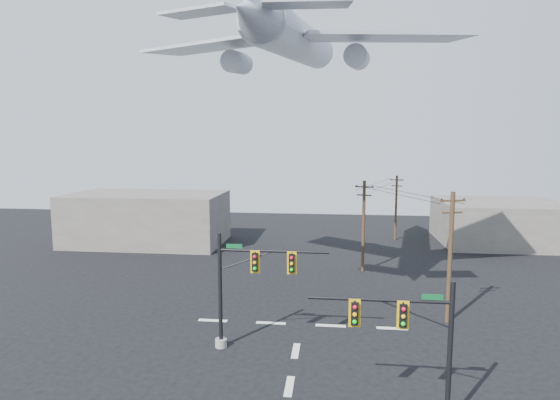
# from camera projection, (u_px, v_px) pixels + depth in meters

# --- Properties ---
(lane_markings) EXTENTS (14.00, 21.20, 0.01)m
(lane_markings) POSITION_uv_depth(u_px,v_px,m) (292.00, 373.00, 24.67)
(lane_markings) COLOR silver
(lane_markings) RESTS_ON ground
(signal_mast_near) EXTENTS (6.35, 0.70, 6.40)m
(signal_mast_near) POSITION_uv_depth(u_px,v_px,m) (418.00, 348.00, 19.83)
(signal_mast_near) COLOR gray
(signal_mast_near) RESTS_ON ground
(signal_mast_far) EXTENTS (6.69, 0.76, 6.90)m
(signal_mast_far) POSITION_uv_depth(u_px,v_px,m) (243.00, 288.00, 27.18)
(signal_mast_far) COLOR gray
(signal_mast_far) RESTS_ON ground
(utility_pole_a) EXTENTS (1.74, 0.60, 8.90)m
(utility_pole_a) POSITION_uv_depth(u_px,v_px,m) (450.00, 255.00, 31.01)
(utility_pole_a) COLOR #432C1C
(utility_pole_a) RESTS_ON ground
(utility_pole_b) EXTENTS (1.69, 0.61, 8.56)m
(utility_pole_b) POSITION_uv_depth(u_px,v_px,m) (364.00, 224.00, 43.48)
(utility_pole_b) COLOR #432C1C
(utility_pole_b) RESTS_ON ground
(utility_pole_c) EXTENTS (1.54, 0.77, 8.00)m
(utility_pole_c) POSITION_uv_depth(u_px,v_px,m) (396.00, 206.00, 57.46)
(utility_pole_c) COLOR #432C1C
(utility_pole_c) RESTS_ON ground
(power_lines) EXTENTS (6.52, 26.78, 0.45)m
(power_lines) POSITION_uv_depth(u_px,v_px,m) (390.00, 187.00, 44.00)
(power_lines) COLOR black
(airliner) EXTENTS (25.18, 26.72, 6.96)m
(airliner) POSITION_uv_depth(u_px,v_px,m) (296.00, 41.00, 34.64)
(airliner) COLOR silver
(building_left) EXTENTS (18.00, 10.00, 6.00)m
(building_left) POSITION_uv_depth(u_px,v_px,m) (147.00, 218.00, 55.79)
(building_left) COLOR slate
(building_left) RESTS_ON ground
(building_right) EXTENTS (14.00, 12.00, 5.00)m
(building_right) POSITION_uv_depth(u_px,v_px,m) (500.00, 222.00, 56.05)
(building_right) COLOR slate
(building_right) RESTS_ON ground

